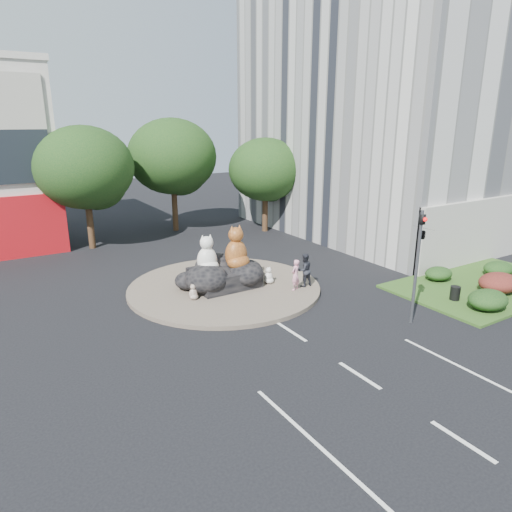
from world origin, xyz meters
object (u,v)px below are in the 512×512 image
(cat_tabby, at_px, (236,247))
(kitten_white, at_px, (269,275))
(kitten_calico, at_px, (193,291))
(pedestrian_pink, at_px, (295,275))
(litter_bin, at_px, (455,293))
(pedestrian_dark, at_px, (304,270))
(cat_white, at_px, (207,254))

(cat_tabby, height_order, kitten_white, cat_tabby)
(cat_tabby, xyz_separation_m, kitten_calico, (-2.78, -0.68, -1.66))
(kitten_white, height_order, pedestrian_pink, pedestrian_pink)
(cat_tabby, relative_size, litter_bin, 3.42)
(kitten_calico, bearing_deg, litter_bin, -14.60)
(pedestrian_pink, bearing_deg, cat_tabby, -69.81)
(kitten_calico, height_order, pedestrian_pink, pedestrian_pink)
(cat_tabby, xyz_separation_m, pedestrian_pink, (2.16, -2.27, -1.25))
(cat_tabby, relative_size, pedestrian_dark, 1.32)
(kitten_white, bearing_deg, cat_white, 149.41)
(cat_white, bearing_deg, kitten_white, -6.41)
(cat_white, relative_size, pedestrian_dark, 1.13)
(pedestrian_pink, bearing_deg, cat_white, -57.06)
(cat_tabby, height_order, pedestrian_pink, cat_tabby)
(kitten_white, xyz_separation_m, litter_bin, (6.54, -6.58, -0.20))
(cat_white, bearing_deg, pedestrian_pink, -23.73)
(kitten_calico, xyz_separation_m, pedestrian_pink, (4.94, -1.58, 0.40))
(kitten_white, relative_size, pedestrian_pink, 0.57)
(cat_tabby, xyz_separation_m, kitten_white, (1.56, -0.70, -1.60))
(pedestrian_pink, bearing_deg, litter_bin, 116.35)
(pedestrian_pink, bearing_deg, kitten_white, -92.44)
(cat_white, height_order, pedestrian_dark, cat_white)
(kitten_white, height_order, litter_bin, kitten_white)
(kitten_white, xyz_separation_m, pedestrian_pink, (0.60, -1.56, 0.35))
(cat_white, xyz_separation_m, kitten_calico, (-1.22, -0.89, -1.49))
(kitten_white, bearing_deg, pedestrian_pink, -83.29)
(cat_tabby, height_order, litter_bin, cat_tabby)
(cat_white, height_order, litter_bin, cat_white)
(pedestrian_pink, distance_m, litter_bin, 7.80)
(cat_white, distance_m, kitten_white, 3.56)
(cat_tabby, bearing_deg, pedestrian_pink, -49.69)
(cat_white, xyz_separation_m, pedestrian_dark, (4.45, -2.27, -1.01))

